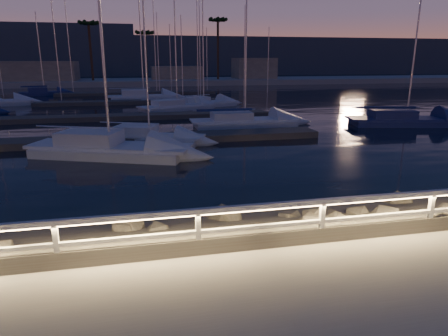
% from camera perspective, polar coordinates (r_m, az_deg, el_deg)
% --- Properties ---
extents(ground, '(400.00, 400.00, 0.00)m').
position_cam_1_polar(ground, '(9.24, -9.94, -12.38)').
color(ground, '#A8A498').
rests_on(ground, ground).
extents(harbor_water, '(400.00, 440.00, 0.60)m').
position_cam_1_polar(harbor_water, '(39.76, -11.97, 7.41)').
color(harbor_water, black).
rests_on(harbor_water, ground).
extents(guard_rail, '(44.11, 0.12, 1.06)m').
position_cam_1_polar(guard_rail, '(8.90, -10.61, -7.99)').
color(guard_rail, silver).
rests_on(guard_rail, ground).
extents(riprap, '(35.99, 2.57, 1.25)m').
position_cam_1_polar(riprap, '(10.38, -21.03, -10.75)').
color(riprap, '#5E5A50').
rests_on(riprap, ground).
extents(floating_docks, '(22.00, 36.00, 0.40)m').
position_cam_1_polar(floating_docks, '(40.96, -12.04, 8.43)').
color(floating_docks, '#5C544C').
rests_on(floating_docks, ground).
extents(far_shore, '(160.00, 14.00, 5.20)m').
position_cam_1_polar(far_shore, '(82.34, -12.47, 12.17)').
color(far_shore, '#A8A498').
rests_on(far_shore, ground).
extents(palm_left, '(3.00, 3.00, 11.20)m').
position_cam_1_polar(palm_left, '(80.79, -18.79, 18.69)').
color(palm_left, '#493322').
rests_on(palm_left, ground).
extents(palm_center, '(3.00, 3.00, 9.70)m').
position_cam_1_polar(palm_center, '(81.35, -11.26, 18.20)').
color(palm_center, '#493322').
rests_on(palm_center, ground).
extents(palm_right, '(3.00, 3.00, 12.20)m').
position_cam_1_polar(palm_right, '(82.09, -0.89, 20.01)').
color(palm_right, '#493322').
rests_on(palm_right, ground).
extents(distant_hills, '(230.00, 37.50, 18.00)m').
position_cam_1_polar(distant_hills, '(143.57, -21.76, 14.43)').
color(distant_hills, '#333F4F').
rests_on(distant_hills, ground).
extents(sailboat_b, '(8.61, 5.27, 14.24)m').
position_cam_1_polar(sailboat_b, '(21.49, -16.53, 2.85)').
color(sailboat_b, silver).
rests_on(sailboat_b, ground).
extents(sailboat_d, '(8.16, 2.54, 13.72)m').
position_cam_1_polar(sailboat_d, '(30.09, 2.60, 6.77)').
color(sailboat_d, silver).
rests_on(sailboat_d, ground).
extents(sailboat_f, '(6.66, 4.17, 11.05)m').
position_cam_1_polar(sailboat_f, '(24.39, -10.98, 4.46)').
color(sailboat_f, silver).
rests_on(sailboat_f, ground).
extents(sailboat_g, '(7.68, 4.42, 12.59)m').
position_cam_1_polar(sailboat_g, '(42.66, -3.15, 9.27)').
color(sailboat_g, silver).
rests_on(sailboat_g, ground).
extents(sailboat_h, '(9.05, 4.43, 14.76)m').
position_cam_1_polar(sailboat_h, '(33.44, 24.23, 6.34)').
color(sailboat_h, navy).
rests_on(sailboat_h, ground).
extents(sailboat_j, '(8.58, 3.05, 14.37)m').
position_cam_1_polar(sailboat_j, '(50.54, -11.66, 9.99)').
color(sailboat_j, silver).
rests_on(sailboat_j, ground).
extents(sailboat_l, '(8.00, 5.07, 13.18)m').
position_cam_1_polar(sailboat_l, '(40.02, -6.97, 8.78)').
color(sailboat_l, silver).
rests_on(sailboat_l, ground).
extents(sailboat_m, '(6.68, 3.82, 11.05)m').
position_cam_1_polar(sailboat_m, '(61.67, -24.43, 9.81)').
color(sailboat_m, navy).
rests_on(sailboat_m, ground).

